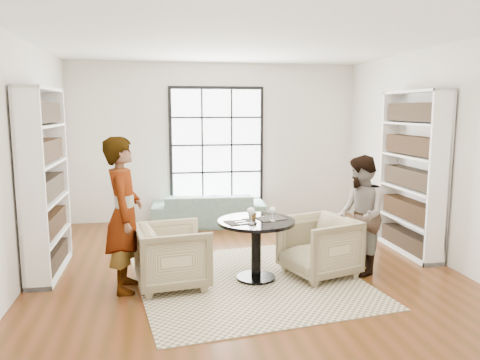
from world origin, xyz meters
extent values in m
plane|color=#613017|center=(0.00, 0.00, 0.00)|extent=(6.00, 6.00, 0.00)
plane|color=silver|center=(0.00, 3.00, 1.50)|extent=(5.50, 0.00, 5.50)
plane|color=silver|center=(-2.75, 0.00, 1.50)|extent=(0.00, 6.00, 6.00)
plane|color=silver|center=(2.75, 0.00, 1.50)|extent=(0.00, 6.00, 6.00)
plane|color=silver|center=(0.00, -3.00, 1.50)|extent=(5.50, 0.00, 5.50)
plane|color=white|center=(0.00, 0.00, 3.00)|extent=(6.00, 6.00, 0.00)
cube|color=black|center=(0.00, 2.98, 1.45)|extent=(1.82, 0.06, 2.22)
cube|color=white|center=(0.00, 2.94, 1.45)|extent=(1.70, 0.02, 2.10)
cube|color=beige|center=(-0.03, -0.49, 0.01)|extent=(3.04, 3.04, 0.01)
cylinder|color=black|center=(0.06, -0.43, 0.02)|extent=(0.49, 0.49, 0.04)
cylinder|color=black|center=(0.06, -0.43, 0.37)|extent=(0.12, 0.12, 0.69)
cylinder|color=black|center=(0.06, -0.43, 0.75)|extent=(0.96, 0.96, 0.04)
imported|color=slate|center=(-0.22, 2.45, 0.30)|extent=(2.10, 0.94, 0.60)
imported|color=tan|center=(-0.98, -0.48, 0.38)|extent=(0.95, 0.93, 0.76)
imported|color=tan|center=(0.89, -0.42, 0.38)|extent=(1.05, 1.04, 0.77)
imported|color=gray|center=(-1.53, -0.48, 0.91)|extent=(0.45, 0.68, 1.82)
imported|color=gray|center=(1.44, -0.42, 0.77)|extent=(0.72, 0.85, 1.55)
cube|color=black|center=(-0.16, -0.51, 0.77)|extent=(0.40, 0.34, 0.01)
cube|color=black|center=(0.26, -0.39, 0.77)|extent=(0.40, 0.34, 0.01)
cylinder|color=silver|center=(-0.04, -0.60, 0.77)|extent=(0.07, 0.07, 0.01)
cylinder|color=silver|center=(-0.04, -0.60, 0.83)|extent=(0.01, 0.01, 0.11)
sphere|color=maroon|center=(-0.04, -0.60, 0.92)|extent=(0.09, 0.09, 0.09)
ellipsoid|color=white|center=(-0.04, -0.60, 0.92)|extent=(0.09, 0.09, 0.10)
cylinder|color=silver|center=(0.25, -0.51, 0.77)|extent=(0.06, 0.06, 0.01)
cylinder|color=silver|center=(0.25, -0.51, 0.82)|extent=(0.01, 0.01, 0.10)
sphere|color=maroon|center=(0.25, -0.51, 0.90)|extent=(0.08, 0.08, 0.08)
ellipsoid|color=white|center=(0.25, -0.51, 0.90)|extent=(0.08, 0.08, 0.09)
imported|color=gray|center=(0.03, -0.38, 0.86)|extent=(0.19, 0.17, 0.19)
camera|label=1|loc=(-1.12, -5.97, 2.13)|focal=35.00mm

